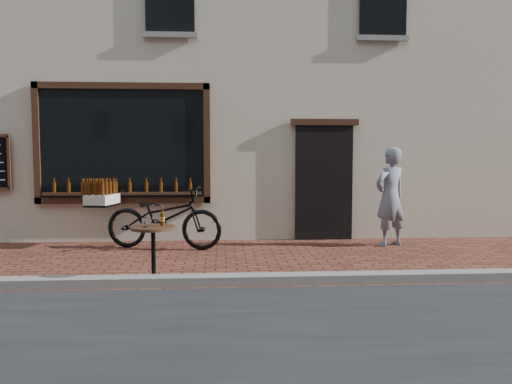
{
  "coord_description": "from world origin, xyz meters",
  "views": [
    {
      "loc": [
        -0.04,
        -6.03,
        1.65
      ],
      "look_at": [
        0.44,
        1.2,
        1.1
      ],
      "focal_mm": 35.0,
      "sensor_mm": 36.0,
      "label": 1
    }
  ],
  "objects": [
    {
      "name": "ground",
      "position": [
        0.0,
        0.0,
        0.0
      ],
      "size": [
        90.0,
        90.0,
        0.0
      ],
      "primitive_type": "plane",
      "color": "#4C2218",
      "rests_on": "ground"
    },
    {
      "name": "kerb",
      "position": [
        0.0,
        0.2,
        0.06
      ],
      "size": [
        90.0,
        0.25,
        0.12
      ],
      "primitive_type": "cube",
      "color": "slate",
      "rests_on": "ground"
    },
    {
      "name": "shop_building",
      "position": [
        0.0,
        6.5,
        5.0
      ],
      "size": [
        28.0,
        6.2,
        10.0
      ],
      "color": "beige",
      "rests_on": "ground"
    },
    {
      "name": "cargo_bicycle",
      "position": [
        -1.12,
        2.71,
        0.56
      ],
      "size": [
        2.53,
        1.18,
        1.17
      ],
      "rotation": [
        0.0,
        0.0,
        1.34
      ],
      "color": "black",
      "rests_on": "ground"
    },
    {
      "name": "bistro_table",
      "position": [
        -0.93,
        0.35,
        0.52
      ],
      "size": [
        0.57,
        0.57,
        0.98
      ],
      "color": "black",
      "rests_on": "ground"
    },
    {
      "name": "pedestrian",
      "position": [
        2.96,
        2.73,
        0.89
      ],
      "size": [
        0.77,
        0.66,
        1.77
      ],
      "primitive_type": "imported",
      "rotation": [
        0.0,
        0.0,
        3.6
      ],
      "color": "slate",
      "rests_on": "ground"
    }
  ]
}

